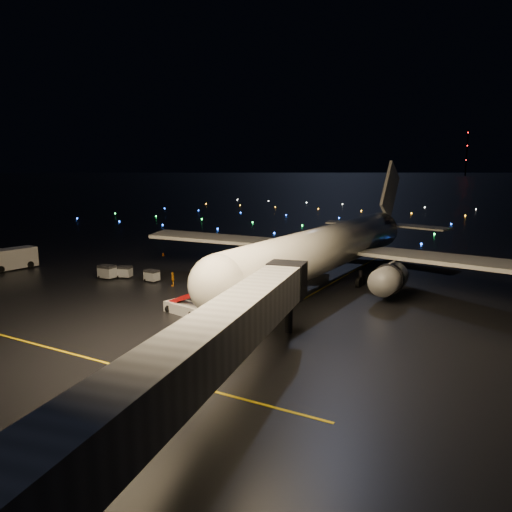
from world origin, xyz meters
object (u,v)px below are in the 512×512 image
(service_truck, at_px, (12,259))
(baggage_cart_1, at_px, (124,272))
(baggage_cart_0, at_px, (152,276))
(baggage_cart_2, at_px, (107,272))
(pushback_tug, at_px, (178,359))
(airliner, at_px, (338,221))
(crew_c, at_px, (173,279))
(belt_loader, at_px, (186,297))

(service_truck, relative_size, baggage_cart_1, 4.48)
(baggage_cart_0, height_order, baggage_cart_2, baggage_cart_2)
(baggage_cart_1, bearing_deg, baggage_cart_2, -151.10)
(pushback_tug, xyz_separation_m, service_truck, (-44.48, 17.63, 0.53))
(airliner, xyz_separation_m, service_truck, (-44.01, -16.57, -6.32))
(pushback_tug, xyz_separation_m, crew_c, (-17.33, 20.96, -0.12))
(belt_loader, bearing_deg, baggage_cart_2, 168.71)
(belt_loader, height_order, service_truck, belt_loader)
(belt_loader, height_order, baggage_cart_1, belt_loader)
(airliner, xyz_separation_m, baggage_cart_1, (-25.52, -12.81, -7.07))
(crew_c, height_order, baggage_cart_2, baggage_cart_2)
(pushback_tug, height_order, crew_c, pushback_tug)
(baggage_cart_1, bearing_deg, crew_c, -18.66)
(crew_c, bearing_deg, belt_loader, 2.00)
(belt_loader, height_order, baggage_cart_0, belt_loader)
(airliner, xyz_separation_m, crew_c, (-16.86, -13.24, -6.96))
(service_truck, bearing_deg, baggage_cart_0, 16.32)
(belt_loader, distance_m, crew_c, 12.43)
(service_truck, bearing_deg, airliner, 27.43)
(crew_c, relative_size, baggage_cart_1, 0.96)
(airliner, relative_size, belt_loader, 7.75)
(crew_c, distance_m, baggage_cart_2, 10.31)
(service_truck, distance_m, baggage_cart_2, 17.05)
(pushback_tug, height_order, belt_loader, belt_loader)
(baggage_cart_2, bearing_deg, baggage_cart_0, 13.21)
(pushback_tug, height_order, baggage_cart_0, pushback_tug)
(airliner, relative_size, crew_c, 30.96)
(pushback_tug, height_order, service_truck, service_truck)
(service_truck, xyz_separation_m, baggage_cart_2, (16.90, 2.19, -0.63))
(airliner, bearing_deg, pushback_tug, -86.99)
(baggage_cart_0, relative_size, baggage_cart_1, 0.97)
(pushback_tug, relative_size, service_truck, 0.51)
(belt_loader, distance_m, baggage_cart_1, 19.73)
(belt_loader, bearing_deg, service_truck, -178.06)
(belt_loader, relative_size, service_truck, 0.85)
(airliner, relative_size, service_truck, 6.62)
(belt_loader, bearing_deg, airliner, 80.35)
(service_truck, xyz_separation_m, baggage_cart_1, (18.49, 3.76, -0.75))
(belt_loader, height_order, crew_c, belt_loader)
(pushback_tug, xyz_separation_m, baggage_cart_2, (-27.57, 19.82, -0.10))
(airliner, bearing_deg, baggage_cart_0, -146.41)
(service_truck, bearing_deg, belt_loader, -1.79)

